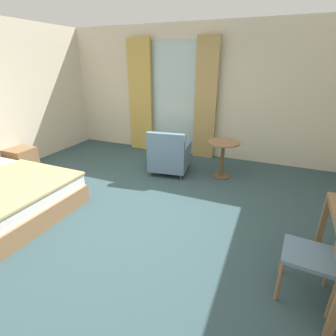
% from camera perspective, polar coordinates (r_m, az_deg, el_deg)
% --- Properties ---
extents(ground, '(6.91, 6.55, 0.10)m').
position_cam_1_polar(ground, '(3.99, -8.40, -10.33)').
color(ground, '#334C51').
extents(wall_back, '(6.51, 0.12, 2.89)m').
position_cam_1_polar(wall_back, '(6.15, 5.84, 16.33)').
color(wall_back, beige).
rests_on(wall_back, ground).
extents(balcony_glass_door, '(1.19, 0.02, 2.54)m').
position_cam_1_polar(balcony_glass_door, '(6.26, 1.15, 14.94)').
color(balcony_glass_door, silver).
rests_on(balcony_glass_door, ground).
extents(curtain_panel_left, '(0.60, 0.10, 2.61)m').
position_cam_1_polar(curtain_panel_left, '(6.51, -6.12, 15.43)').
color(curtain_panel_left, tan).
rests_on(curtain_panel_left, ground).
extents(curtain_panel_right, '(0.48, 0.10, 2.61)m').
position_cam_1_polar(curtain_panel_right, '(5.91, 8.38, 14.60)').
color(curtain_panel_right, tan).
rests_on(curtain_panel_right, ground).
extents(nightstand, '(0.49, 0.47, 0.47)m').
position_cam_1_polar(nightstand, '(6.09, -29.83, 1.67)').
color(nightstand, olive).
rests_on(nightstand, ground).
extents(desk_chair, '(0.50, 0.47, 0.89)m').
position_cam_1_polar(desk_chair, '(2.79, 30.92, -16.01)').
color(desk_chair, slate).
rests_on(desk_chair, ground).
extents(armchair_by_window, '(0.82, 0.88, 0.89)m').
position_cam_1_polar(armchair_by_window, '(5.14, 0.36, 2.64)').
color(armchair_by_window, slate).
rests_on(armchair_by_window, ground).
extents(round_cafe_table, '(0.60, 0.60, 0.72)m').
position_cam_1_polar(round_cafe_table, '(4.99, 12.09, 3.60)').
color(round_cafe_table, olive).
rests_on(round_cafe_table, ground).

